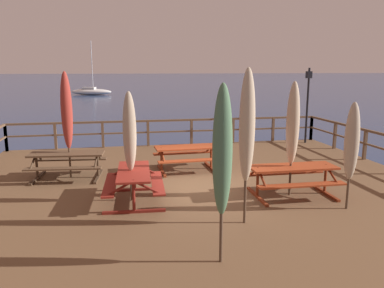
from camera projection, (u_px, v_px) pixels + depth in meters
The scene contains 15 objects.
ground_plane at pixel (198, 207), 10.58m from camera, with size 600.00×600.00×0.00m, color navy.
wooden_deck at pixel (198, 197), 10.52m from camera, with size 13.12×11.86×0.62m, color brown.
railing_waterside_far at pixel (170, 128), 15.88m from camera, with size 12.92×0.10×1.09m.
picnic_table_back_left at pixel (187, 153), 11.98m from camera, with size 2.02×1.47×0.78m.
picnic_table_back_right at pixel (134, 179), 9.16m from camera, with size 1.50×2.02×0.78m.
picnic_table_mid_left at pixel (292, 174), 9.57m from camera, with size 2.20×1.42×0.78m.
picnic_table_mid_centre at pixel (67, 160), 11.08m from camera, with size 2.23×1.60×0.78m.
patio_umbrella_tall_back_right at pixel (222, 152), 5.99m from camera, with size 0.32×0.32×2.96m.
patio_umbrella_tall_back_left at pixel (130, 132), 8.98m from camera, with size 0.32×0.32×2.66m.
patio_umbrella_tall_mid_left at pixel (293, 124), 9.35m from camera, with size 0.32×0.32×2.87m.
patio_umbrella_tall_mid_right at pixel (67, 111), 10.88m from camera, with size 0.32×0.32×3.10m.
patio_umbrella_tall_front at pixel (352, 142), 8.46m from camera, with size 0.32×0.32×2.46m.
patio_umbrella_short_back at pixel (247, 127), 7.57m from camera, with size 0.32×0.32×3.20m.
lamp_post_hooked at pixel (308, 94), 15.98m from camera, with size 0.41×0.63×3.20m.
sailboat_distant at pixel (91, 91), 55.58m from camera, with size 6.23×3.24×7.72m.
Camera 1 is at (-2.06, -9.82, 3.78)m, focal length 35.61 mm.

